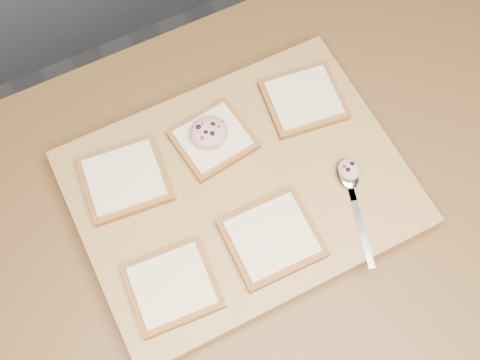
% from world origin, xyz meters
% --- Properties ---
extents(ground, '(4.00, 4.00, 0.00)m').
position_xyz_m(ground, '(0.00, 0.00, 0.00)').
color(ground, '#515459').
rests_on(ground, ground).
extents(island_counter, '(2.00, 0.80, 0.90)m').
position_xyz_m(island_counter, '(0.00, 0.00, 0.45)').
color(island_counter, slate).
rests_on(island_counter, ground).
extents(cutting_board, '(0.50, 0.38, 0.04)m').
position_xyz_m(cutting_board, '(-0.08, 0.05, 0.92)').
color(cutting_board, '#A78147').
rests_on(cutting_board, island_counter).
extents(bread_far_left, '(0.14, 0.13, 0.02)m').
position_xyz_m(bread_far_left, '(-0.24, 0.14, 0.95)').
color(bread_far_left, '#9D6028').
rests_on(bread_far_left, cutting_board).
extents(bread_far_center, '(0.12, 0.12, 0.02)m').
position_xyz_m(bread_far_center, '(-0.09, 0.14, 0.95)').
color(bread_far_center, '#9D6028').
rests_on(bread_far_center, cutting_board).
extents(bread_far_right, '(0.13, 0.13, 0.02)m').
position_xyz_m(bread_far_right, '(0.08, 0.14, 0.95)').
color(bread_far_right, '#9D6028').
rests_on(bread_far_right, cutting_board).
extents(bread_near_left, '(0.13, 0.12, 0.02)m').
position_xyz_m(bread_near_left, '(-0.24, -0.05, 0.95)').
color(bread_near_left, '#9D6028').
rests_on(bread_near_left, cutting_board).
extents(bread_near_center, '(0.13, 0.12, 0.02)m').
position_xyz_m(bread_near_center, '(-0.08, -0.05, 0.95)').
color(bread_near_center, '#9D6028').
rests_on(bread_near_center, cutting_board).
extents(tuna_salad_dollop, '(0.06, 0.06, 0.03)m').
position_xyz_m(tuna_salad_dollop, '(-0.09, 0.15, 0.97)').
color(tuna_salad_dollop, '#DD988E').
rests_on(tuna_salad_dollop, bread_far_center).
extents(spoon, '(0.07, 0.18, 0.01)m').
position_xyz_m(spoon, '(0.07, -0.02, 0.95)').
color(spoon, silver).
rests_on(spoon, cutting_board).
extents(spoon_salad, '(0.03, 0.04, 0.02)m').
position_xyz_m(spoon_salad, '(0.07, -0.01, 0.96)').
color(spoon_salad, '#DD988E').
rests_on(spoon_salad, spoon).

